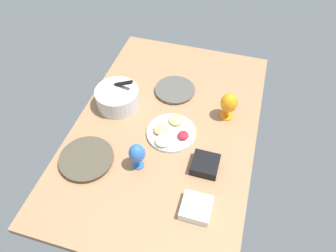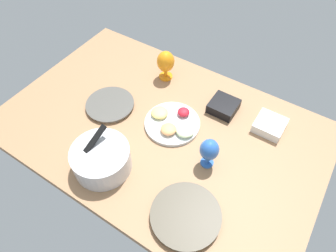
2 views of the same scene
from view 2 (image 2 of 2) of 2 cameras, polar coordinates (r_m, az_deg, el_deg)
name	(u,v)px [view 2 (image 2 of 2)]	position (r cm, az deg, el deg)	size (l,w,h in cm)	color
ground_plane	(160,129)	(152.84, -1.50, -0.64)	(160.00, 104.00, 4.00)	#99704C
dinner_plate_left	(186,216)	(126.24, 3.40, -16.71)	(29.03, 29.03, 2.89)	beige
dinner_plate_right	(110,105)	(162.50, -10.98, 3.99)	(25.64, 25.64, 2.22)	silver
mixing_bowl	(101,158)	(135.99, -12.61, -6.05)	(26.16, 26.16, 18.46)	silver
fruit_platter	(173,123)	(150.49, 0.90, 0.60)	(28.12, 28.12, 5.35)	silver
hurricane_glass_blue	(209,151)	(131.47, 7.87, -4.66)	(8.58, 8.58, 16.47)	blue
hurricane_glass_orange	(166,62)	(169.79, -0.45, 12.03)	(9.88, 9.88, 17.63)	orange
square_bowl_black	(224,106)	(159.37, 10.56, 3.82)	(13.87, 13.87, 5.26)	black
square_bowl_white	(270,125)	(156.93, 18.84, 0.21)	(14.12, 14.12, 4.92)	white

